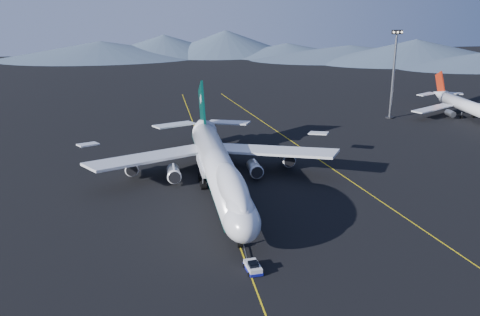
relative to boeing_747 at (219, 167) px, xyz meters
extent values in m
plane|color=black|center=(0.00, -0.03, -5.81)|extent=(500.00, 500.00, 0.00)
cube|color=#DABA0C|center=(0.00, -0.03, -5.80)|extent=(0.25, 220.00, 0.01)
cube|color=#DABA0C|center=(30.00, 9.97, -5.80)|extent=(28.08, 198.09, 0.01)
cone|color=#435467|center=(-40.81, 231.40, 0.19)|extent=(100.00, 100.00, 12.00)
cone|color=#435467|center=(36.76, 232.07, 0.19)|extent=(100.00, 100.00, 12.00)
cone|color=#435467|center=(110.33, 207.46, 0.19)|extent=(100.00, 100.00, 12.00)
cylinder|color=silver|center=(0.00, -0.03, -0.21)|extent=(6.50, 56.00, 6.50)
ellipsoid|color=silver|center=(0.00, -28.03, -0.21)|extent=(6.50, 10.40, 6.50)
ellipsoid|color=silver|center=(0.00, -18.53, 2.29)|extent=(5.13, 25.16, 5.85)
cube|color=black|center=(0.00, -30.03, 0.99)|extent=(3.60, 1.61, 1.29)
cone|color=silver|center=(0.00, 32.97, 0.59)|extent=(6.50, 12.00, 6.50)
cube|color=#03342C|center=(0.00, 0.97, -1.11)|extent=(6.24, 60.00, 1.10)
cube|color=silver|center=(0.00, 5.47, -1.31)|extent=(7.50, 13.00, 1.60)
cube|color=silver|center=(-14.50, 11.47, -0.61)|extent=(30.62, 23.28, 2.83)
cube|color=silver|center=(14.50, 11.47, -0.61)|extent=(30.62, 23.28, 2.83)
cylinder|color=slate|center=(-9.50, 7.47, -3.41)|extent=(2.90, 5.50, 2.90)
cylinder|color=slate|center=(-19.00, 13.97, -3.41)|extent=(2.90, 5.50, 2.90)
cylinder|color=slate|center=(9.50, 7.47, -3.41)|extent=(2.90, 5.50, 2.90)
cylinder|color=slate|center=(19.00, 13.97, -3.41)|extent=(2.90, 5.50, 2.90)
cube|color=#03342C|center=(0.00, 31.97, 5.59)|extent=(0.55, 14.11, 15.94)
cube|color=silver|center=(-7.50, 34.47, 0.99)|extent=(12.39, 9.47, 0.98)
cube|color=silver|center=(7.50, 34.47, 0.99)|extent=(12.39, 9.47, 0.98)
cylinder|color=black|center=(0.00, -26.53, -5.26)|extent=(0.90, 1.10, 1.10)
cube|color=silver|center=(0.62, -34.85, -5.12)|extent=(2.43, 4.26, 1.02)
cube|color=navy|center=(0.62, -34.85, -5.49)|extent=(2.55, 4.45, 0.46)
cube|color=black|center=(0.62, -34.85, -4.38)|extent=(1.62, 1.62, 0.83)
cylinder|color=silver|center=(92.95, 50.02, -1.81)|extent=(4.23, 35.62, 4.23)
cone|color=silver|center=(92.95, 71.17, -1.36)|extent=(4.23, 7.79, 4.23)
cube|color=silver|center=(81.82, 55.59, -2.70)|extent=(18.69, 12.62, 0.39)
cylinder|color=slate|center=(86.83, 52.80, -4.03)|extent=(2.11, 3.90, 2.11)
cube|color=maroon|center=(92.95, 71.72, 2.87)|extent=(0.39, 7.59, 8.97)
cylinder|color=black|center=(66.90, 57.09, -5.59)|extent=(2.73, 2.73, 0.46)
cylinder|color=slate|center=(66.90, 57.09, 8.41)|extent=(0.80, 0.80, 28.45)
cube|color=black|center=(66.90, 57.09, 22.98)|extent=(3.64, 0.91, 1.37)
camera|label=1|loc=(-14.70, -109.16, 38.20)|focal=40.00mm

